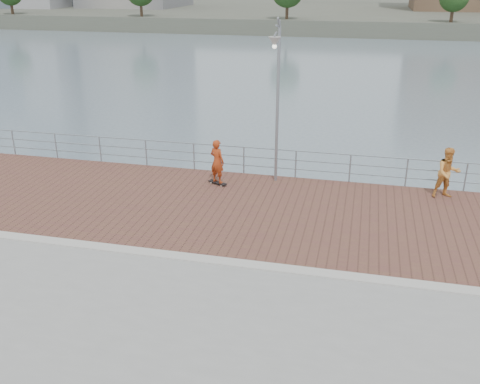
% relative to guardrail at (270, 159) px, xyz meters
% --- Properties ---
extents(water, '(400.00, 400.00, 0.00)m').
position_rel_guardrail_xyz_m(water, '(-0.00, -7.00, -2.69)').
color(water, slate).
rests_on(water, ground).
extents(brick_lane, '(40.00, 6.80, 0.02)m').
position_rel_guardrail_xyz_m(brick_lane, '(-0.00, -3.40, -0.68)').
color(brick_lane, brown).
rests_on(brick_lane, seawall).
extents(curb, '(40.00, 0.40, 0.06)m').
position_rel_guardrail_xyz_m(curb, '(-0.00, -7.00, -0.66)').
color(curb, '#B7B5AD').
rests_on(curb, seawall).
extents(far_shore, '(320.00, 95.00, 2.50)m').
position_rel_guardrail_xyz_m(far_shore, '(-0.00, 115.50, -1.44)').
color(far_shore, '#4C5142').
rests_on(far_shore, ground).
extents(guardrail, '(39.06, 0.06, 1.13)m').
position_rel_guardrail_xyz_m(guardrail, '(0.00, 0.00, 0.00)').
color(guardrail, '#8C9EA8').
rests_on(guardrail, brick_lane).
extents(street_lamp, '(0.42, 1.21, 5.73)m').
position_rel_guardrail_xyz_m(street_lamp, '(0.33, -0.92, 3.38)').
color(street_lamp, gray).
rests_on(street_lamp, brick_lane).
extents(skateboard, '(0.79, 0.50, 0.09)m').
position_rel_guardrail_xyz_m(skateboard, '(-1.72, -1.41, -0.60)').
color(skateboard, black).
rests_on(skateboard, brick_lane).
extents(skateboarder, '(0.71, 0.61, 1.65)m').
position_rel_guardrail_xyz_m(skateboarder, '(-1.72, -1.41, 0.24)').
color(skateboarder, '#A93916').
rests_on(skateboarder, skateboard).
extents(bystander, '(1.05, 0.92, 1.81)m').
position_rel_guardrail_xyz_m(bystander, '(6.44, -0.74, 0.23)').
color(bystander, gold).
rests_on(bystander, brick_lane).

